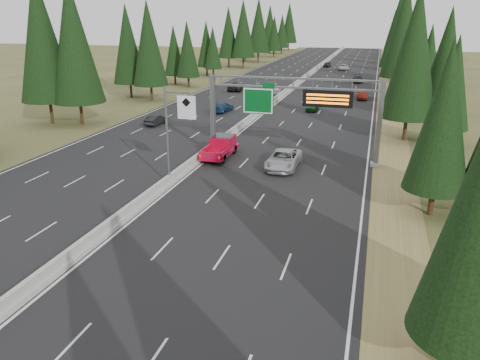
% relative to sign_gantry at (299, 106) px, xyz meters
% --- Properties ---
extents(road, '(32.00, 260.00, 0.08)m').
position_rel_sign_gantry_xyz_m(road, '(-8.92, 45.12, -5.23)').
color(road, black).
rests_on(road, ground).
extents(shoulder_right, '(3.60, 260.00, 0.06)m').
position_rel_sign_gantry_xyz_m(shoulder_right, '(8.88, 45.12, -5.24)').
color(shoulder_right, olive).
rests_on(shoulder_right, ground).
extents(shoulder_left, '(3.60, 260.00, 0.06)m').
position_rel_sign_gantry_xyz_m(shoulder_left, '(-26.72, 45.12, -5.24)').
color(shoulder_left, '#454821').
rests_on(shoulder_left, ground).
extents(median_barrier, '(0.70, 260.00, 0.85)m').
position_rel_sign_gantry_xyz_m(median_barrier, '(-8.92, 45.12, -4.85)').
color(median_barrier, '#9C9B96').
rests_on(median_barrier, road).
extents(sign_gantry, '(16.75, 0.98, 7.80)m').
position_rel_sign_gantry_xyz_m(sign_gantry, '(0.00, 0.00, 0.00)').
color(sign_gantry, slate).
rests_on(sign_gantry, road).
extents(hov_sign_pole, '(2.80, 0.50, 8.00)m').
position_rel_sign_gantry_xyz_m(hov_sign_pole, '(-8.33, -9.92, -0.54)').
color(hov_sign_pole, slate).
rests_on(hov_sign_pole, road).
extents(tree_row_right, '(12.17, 239.83, 18.98)m').
position_rel_sign_gantry_xyz_m(tree_row_right, '(12.72, 32.87, 4.13)').
color(tree_row_right, black).
rests_on(tree_row_right, ground).
extents(tree_row_left, '(11.52, 240.70, 18.69)m').
position_rel_sign_gantry_xyz_m(tree_row_left, '(-30.90, 46.14, 3.76)').
color(tree_row_left, black).
rests_on(tree_row_left, ground).
extents(silver_minivan, '(2.76, 5.82, 1.61)m').
position_rel_sign_gantry_xyz_m(silver_minivan, '(-0.80, -2.81, -4.39)').
color(silver_minivan, '#AAAAAF').
rests_on(silver_minivan, road).
extents(red_pickup, '(2.18, 6.09, 1.99)m').
position_rel_sign_gantry_xyz_m(red_pickup, '(-7.42, -0.76, -4.09)').
color(red_pickup, black).
rests_on(red_pickup, road).
extents(car_ahead_green, '(1.86, 3.90, 1.29)m').
position_rel_sign_gantry_xyz_m(car_ahead_green, '(-2.03, 25.45, -4.55)').
color(car_ahead_green, '#13561D').
rests_on(car_ahead_green, road).
extents(car_ahead_dkred, '(1.95, 4.87, 1.57)m').
position_rel_sign_gantry_xyz_m(car_ahead_dkred, '(4.54, 38.08, -4.40)').
color(car_ahead_dkred, '#52130B').
rests_on(car_ahead_dkred, road).
extents(car_ahead_dkgrey, '(2.28, 4.96, 1.41)m').
position_rel_sign_gantry_xyz_m(car_ahead_dkgrey, '(2.75, 59.15, -4.49)').
color(car_ahead_dkgrey, black).
rests_on(car_ahead_dkgrey, road).
extents(car_ahead_white, '(2.49, 5.23, 1.44)m').
position_rel_sign_gantry_xyz_m(car_ahead_white, '(-2.03, 83.15, -4.47)').
color(car_ahead_white, silver).
rests_on(car_ahead_white, road).
extents(car_ahead_far, '(1.99, 4.09, 1.35)m').
position_rel_sign_gantry_xyz_m(car_ahead_far, '(-6.88, 89.80, -4.52)').
color(car_ahead_far, black).
rests_on(car_ahead_far, road).
extents(car_onc_near, '(1.62, 3.99, 1.29)m').
position_rel_sign_gantry_xyz_m(car_onc_near, '(-19.92, 10.41, -4.54)').
color(car_onc_near, black).
rests_on(car_onc_near, road).
extents(car_onc_blue, '(2.43, 5.04, 1.41)m').
position_rel_sign_gantry_xyz_m(car_onc_blue, '(-14.52, 20.87, -4.48)').
color(car_onc_blue, navy).
rests_on(car_onc_blue, road).
extents(car_onc_white, '(2.02, 4.23, 1.39)m').
position_rel_sign_gantry_xyz_m(car_onc_white, '(-10.42, 39.26, -4.49)').
color(car_onc_white, '#B6B6B6').
rests_on(car_onc_white, road).
extents(car_onc_far, '(2.81, 5.58, 1.51)m').
position_rel_sign_gantry_xyz_m(car_onc_far, '(-18.43, 41.40, -4.43)').
color(car_onc_far, black).
rests_on(car_onc_far, road).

